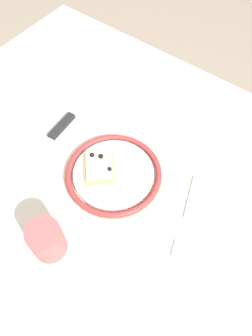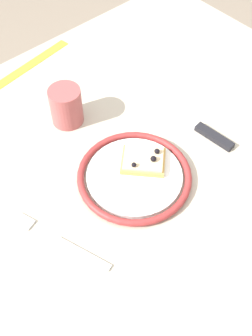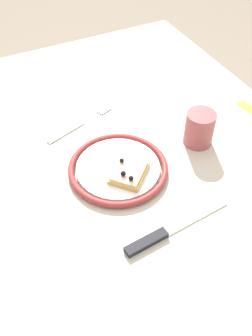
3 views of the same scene
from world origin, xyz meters
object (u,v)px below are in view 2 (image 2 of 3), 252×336
plate (134,176)px  pizza_slice_near (143,160)px  dining_table (122,200)px  measuring_tape (29,65)px  cup (66,106)px  fork (60,241)px  knife (202,129)px

plate → pizza_slice_near: 0.04m
dining_table → measuring_tape: size_ratio=4.77×
plate → cup: bearing=90.6°
dining_table → measuring_tape: measuring_tape is taller
fork → cup: bearing=50.6°
pizza_slice_near → cup: 0.21m
dining_table → measuring_tape: bearing=82.5°
dining_table → pizza_slice_near: bearing=-8.2°
knife → measuring_tape: knife is taller
dining_table → fork: (-0.17, -0.03, 0.08)m
dining_table → knife: knife is taller
plate → fork: plate is taller
plate → pizza_slice_near: size_ratio=2.05×
plate → fork: (-0.19, -0.01, -0.01)m
plate → knife: plate is taller
fork → dining_table: bearing=10.7°
knife → cup: size_ratio=2.84×
dining_table → cup: (0.02, 0.20, 0.12)m
knife → measuring_tape: bearing=110.3°
knife → measuring_tape: 0.45m
dining_table → pizza_slice_near: (0.05, -0.01, 0.10)m
measuring_tape → pizza_slice_near: bearing=-98.7°
knife → measuring_tape: (-0.16, 0.43, -0.00)m
pizza_slice_near → knife: 0.16m
dining_table → fork: bearing=-169.3°
dining_table → plate: size_ratio=5.21×
fork → cup: size_ratio=2.31×
plate → measuring_tape: 0.43m
knife → plate: bearing=179.5°
dining_table → knife: bearing=-5.2°
knife → measuring_tape: size_ratio=0.98×
pizza_slice_near → fork: 0.23m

